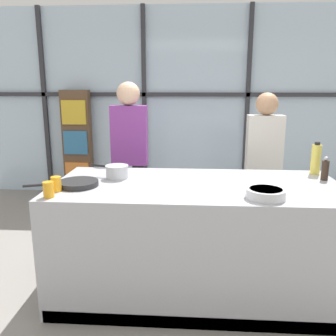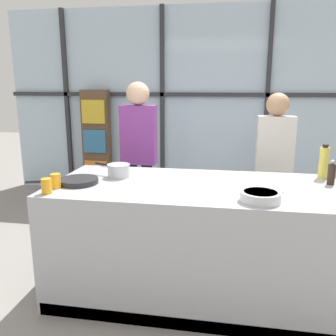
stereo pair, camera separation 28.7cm
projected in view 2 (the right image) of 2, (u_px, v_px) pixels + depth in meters
The scene contains 14 objects.
ground_plane at pixel (194, 291), 2.98m from camera, with size 18.00×18.00×0.00m, color gray.
back_window_wall at pixel (213, 104), 5.29m from camera, with size 6.40×0.10×2.80m.
bookshelf at pixel (97, 142), 5.54m from camera, with size 0.43×0.19×1.61m.
demo_island at pixel (194, 240), 2.87m from camera, with size 2.25×1.02×0.92m.
spectator_far_left at pixel (139, 150), 3.79m from camera, with size 0.37×0.24×1.71m.
spectator_center_left at pixel (274, 160), 3.58m from camera, with size 0.36×0.23×1.61m.
frying_pan at pixel (78, 181), 2.79m from camera, with size 0.53×0.31×0.04m.
saucepan at pixel (118, 170), 2.98m from camera, with size 0.34×0.20×0.11m.
white_plate at pixel (266, 189), 2.61m from camera, with size 0.26×0.26×0.01m, color white.
mixing_bowl at pixel (260, 196), 2.35m from camera, with size 0.27×0.27×0.07m.
oil_bottle at pixel (324, 162), 2.93m from camera, with size 0.08×0.08×0.28m.
pepper_grinder at pixel (331, 173), 2.75m from camera, with size 0.06×0.06×0.20m.
juice_glass_near at pixel (47, 186), 2.52m from camera, with size 0.07×0.07×0.11m, color orange.
juice_glass_far at pixel (56, 181), 2.66m from camera, with size 0.07×0.07×0.11m, color orange.
Camera 2 is at (0.24, -2.66, 1.68)m, focal length 38.00 mm.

